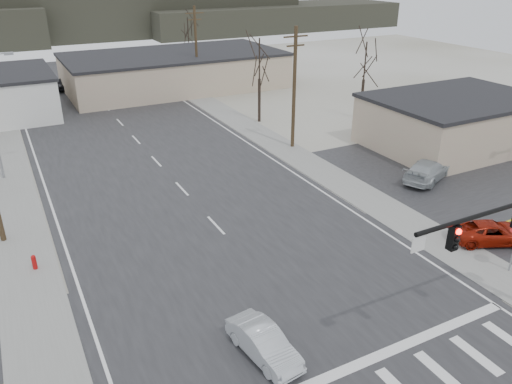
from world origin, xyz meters
The scene contains 23 objects.
ground centered at (0.00, 0.00, 0.00)m, with size 140.00×140.00×0.00m, color silver.
main_road centered at (0.00, 15.00, 0.02)m, with size 18.00×110.00×0.05m, color #252427.
cross_road centered at (0.00, 0.00, 0.02)m, with size 90.00×10.00×0.04m, color #252427.
parking_lot centered at (20.00, 6.00, 0.02)m, with size 18.00×20.00×0.03m, color #252427.
sidewalk_left centered at (-10.60, 20.00, 0.03)m, with size 3.00×90.00×0.06m, color gray.
sidewalk_right centered at (10.60, 20.00, 0.03)m, with size 3.00×90.00×0.06m, color gray.
fire_hydrant centered at (-10.20, 8.00, 0.45)m, with size 0.24×0.24×0.87m.
building_right_far centered at (10.00, 44.00, 2.15)m, with size 26.30×14.30×4.30m.
building_lot centered at (24.00, 12.00, 2.16)m, with size 14.30×10.30×4.30m.
upole_right_a centered at (11.50, 18.00, 5.22)m, with size 2.20×0.30×10.00m.
upole_right_b centered at (11.50, 40.00, 5.22)m, with size 2.20×0.30×10.00m.
tree_right_mid centered at (12.50, 26.00, 5.93)m, with size 3.74×3.74×8.33m.
tree_right_far centered at (15.00, 52.00, 5.58)m, with size 3.52×3.52×7.84m.
tree_lot centered at (22.00, 22.00, 5.58)m, with size 3.52×3.52×7.84m.
hill_center centered at (15.00, 96.00, 4.50)m, with size 80.00×18.00×9.00m, color #333026.
hill_right centered at (50.00, 90.00, 2.75)m, with size 60.00×18.00×5.50m, color #333026.
sedan_crossing centered at (-2.65, -3.00, 0.67)m, with size 1.33×3.81×1.26m, color #B0B5BB.
car_far_a centered at (5.04, 47.83, 0.87)m, with size 2.30×5.67×1.64m, color black.
car_far_b centered at (-2.56, 49.17, 0.82)m, with size 1.82×4.52×1.54m, color black.
car_parked_red centered at (13.08, -1.00, 0.64)m, with size 2.00×4.33×1.20m, color maroon.
car_parked_dark_a centered at (19.23, 11.59, 0.77)m, with size 1.74×4.33×1.47m, color black.
car_parked_dark_b centered at (22.03, 8.92, 0.67)m, with size 1.34×3.83×1.26m, color black.
car_parked_silver centered at (16.43, 7.27, 0.78)m, with size 2.10×5.17×1.50m, color #A0A6AA.
Camera 1 is at (-10.13, -16.66, 14.57)m, focal length 35.00 mm.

